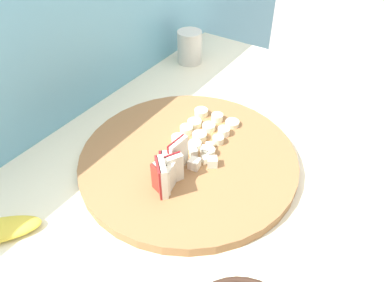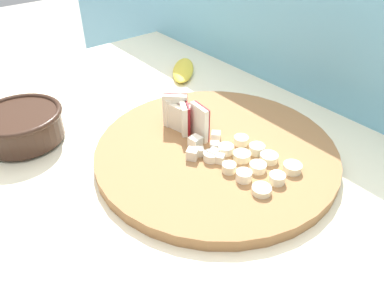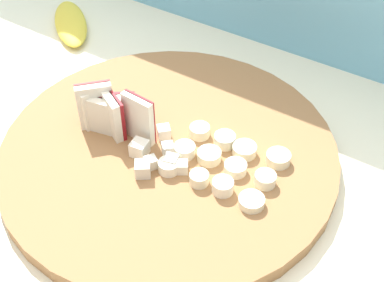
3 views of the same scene
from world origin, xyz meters
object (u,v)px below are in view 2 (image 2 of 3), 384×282
at_px(apple_dice_pile, 205,148).
at_px(ceramic_bowl, 22,125).
at_px(cutting_board, 216,151).
at_px(banana_slice_rows, 251,162).
at_px(banana_peel, 183,70).
at_px(apple_wedge_fan, 184,116).

relative_size(apple_dice_pile, ceramic_bowl, 0.59).
height_order(cutting_board, ceramic_bowl, ceramic_bowl).
xyz_separation_m(banana_slice_rows, banana_peel, (-0.39, 0.16, -0.02)).
distance_m(apple_wedge_fan, ceramic_bowl, 0.30).
xyz_separation_m(banana_slice_rows, ceramic_bowl, (-0.34, -0.26, 0.01)).
xyz_separation_m(cutting_board, banana_slice_rows, (0.08, 0.01, 0.02)).
bearing_deg(apple_dice_pile, banana_peel, 148.14).
height_order(apple_wedge_fan, banana_peel, apple_wedge_fan).
distance_m(cutting_board, apple_wedge_fan, 0.09).
bearing_deg(banana_slice_rows, cutting_board, -172.46).
bearing_deg(ceramic_bowl, apple_wedge_fan, 53.07).
bearing_deg(banana_slice_rows, apple_wedge_fan, -173.02).
relative_size(banana_slice_rows, banana_peel, 0.92).
height_order(cutting_board, apple_dice_pile, apple_dice_pile).
xyz_separation_m(ceramic_bowl, banana_peel, (-0.05, 0.42, -0.03)).
xyz_separation_m(apple_dice_pile, banana_peel, (-0.31, 0.19, -0.02)).
bearing_deg(apple_wedge_fan, banana_slice_rows, 6.98).
distance_m(cutting_board, ceramic_bowl, 0.36).
distance_m(banana_slice_rows, banana_peel, 0.42).
bearing_deg(apple_wedge_fan, apple_dice_pile, -11.96).
distance_m(ceramic_bowl, banana_peel, 0.42).
relative_size(apple_dice_pile, banana_slice_rows, 0.66).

